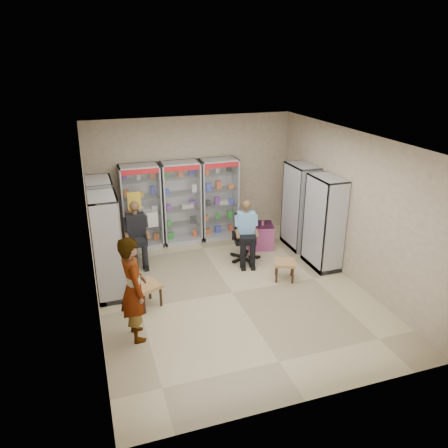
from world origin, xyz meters
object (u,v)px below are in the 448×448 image
object	(u,v)px
cabinet_back_mid	(181,203)
wooden_chair	(137,241)
cabinet_left_far	(103,226)
standing_man	(134,289)
seated_shopkeeper	(246,233)
cabinet_left_near	(107,247)
cabinet_back_left	(141,207)
woven_stool_a	(284,270)
cabinet_right_far	(300,207)
cabinet_back_right	(219,199)
pink_trunk	(260,236)
woven_stool_b	(147,295)
cabinet_right_near	(324,223)
office_chair	(245,238)

from	to	relation	value
cabinet_back_mid	wooden_chair	bearing A→B (deg)	-148.69
cabinet_left_far	standing_man	distance (m)	2.64
cabinet_left_far	wooden_chair	bearing A→B (deg)	106.39
seated_shopkeeper	cabinet_left_near	bearing A→B (deg)	-156.14
cabinet_back_left	woven_stool_a	bearing A→B (deg)	-45.58
cabinet_right_far	cabinet_left_near	distance (m)	4.55
cabinet_right_far	cabinet_left_near	xyz separation A→B (m)	(-4.46, -0.90, 0.00)
cabinet_right_far	cabinet_left_far	world-z (taller)	same
cabinet_back_right	pink_trunk	size ratio (longest dim) A/B	3.36
cabinet_back_mid	standing_man	world-z (taller)	cabinet_back_mid
wooden_chair	pink_trunk	xyz separation A→B (m)	(2.88, -0.18, -0.18)
cabinet_left_far	woven_stool_b	world-z (taller)	cabinet_left_far
wooden_chair	woven_stool_b	xyz separation A→B (m)	(-0.09, -1.95, -0.25)
cabinet_right_far	standing_man	size ratio (longest dim) A/B	1.12
wooden_chair	seated_shopkeeper	size ratio (longest dim) A/B	0.70
wooden_chair	cabinet_right_far	bearing A→B (deg)	-6.04
wooden_chair	seated_shopkeeper	bearing A→B (deg)	-17.92
seated_shopkeeper	woven_stool_b	bearing A→B (deg)	-140.01
cabinet_right_near	woven_stool_b	xyz separation A→B (m)	(-3.87, -0.45, -0.78)
pink_trunk	cabinet_right_far	bearing A→B (deg)	-13.99
cabinet_right_far	standing_man	distance (m)	4.83
cabinet_back_mid	cabinet_right_near	xyz separation A→B (m)	(2.58, -2.23, 0.00)
cabinet_back_left	cabinet_right_near	size ratio (longest dim) A/B	1.00
cabinet_right_near	wooden_chair	distance (m)	4.10
cabinet_right_near	seated_shopkeeper	world-z (taller)	cabinet_right_near
cabinet_back_mid	cabinet_right_far	size ratio (longest dim) A/B	1.00
cabinet_back_left	seated_shopkeeper	size ratio (longest dim) A/B	1.50
cabinet_back_left	seated_shopkeeper	bearing A→B (deg)	-35.69
cabinet_right_near	office_chair	size ratio (longest dim) A/B	1.91
cabinet_back_left	woven_stool_b	size ratio (longest dim) A/B	4.47
cabinet_right_far	woven_stool_a	size ratio (longest dim) A/B	4.95
cabinet_right_near	cabinet_left_near	xyz separation A→B (m)	(-4.46, 0.20, 0.00)
cabinet_left_far	wooden_chair	xyz separation A→B (m)	(0.68, 0.20, -0.53)
cabinet_right_near	woven_stool_a	size ratio (longest dim) A/B	4.95
cabinet_left_near	wooden_chair	size ratio (longest dim) A/B	2.13
woven_stool_b	wooden_chair	bearing A→B (deg)	87.30
cabinet_back_mid	cabinet_left_far	xyz separation A→B (m)	(-1.88, -0.93, 0.00)
office_chair	standing_man	distance (m)	3.46
woven_stool_a	cabinet_left_far	bearing A→B (deg)	154.72
cabinet_back_left	cabinet_back_right	world-z (taller)	same
cabinet_left_far	wooden_chair	distance (m)	0.89
wooden_chair	cabinet_right_near	bearing A→B (deg)	-21.64
cabinet_back_mid	pink_trunk	size ratio (longest dim) A/B	3.36
cabinet_left_near	pink_trunk	xyz separation A→B (m)	(3.56, 1.12, -0.71)
cabinet_right_near	wooden_chair	xyz separation A→B (m)	(-3.78, 1.50, -0.53)
cabinet_left_near	wooden_chair	distance (m)	1.56
wooden_chair	seated_shopkeeper	distance (m)	2.43
cabinet_back_left	cabinet_right_far	xyz separation A→B (m)	(3.53, -1.13, 0.00)
cabinet_right_far	cabinet_left_near	world-z (taller)	same
cabinet_left_near	cabinet_back_right	bearing A→B (deg)	125.65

